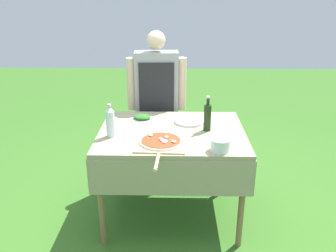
% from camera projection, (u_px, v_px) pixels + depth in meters
% --- Properties ---
extents(ground_plane, '(12.00, 12.00, 0.00)m').
position_uv_depth(ground_plane, '(171.00, 213.00, 3.19)').
color(ground_plane, '#386B23').
extents(prep_table, '(1.20, 0.95, 0.81)m').
position_uv_depth(prep_table, '(172.00, 141.00, 2.93)').
color(prep_table, gray).
rests_on(prep_table, ground).
extents(person_cook, '(0.57, 0.20, 1.53)m').
position_uv_depth(person_cook, '(157.00, 96.00, 3.47)').
color(person_cook, '#4C4C51').
rests_on(person_cook, ground).
extents(pizza_on_peel, '(0.39, 0.63, 0.05)m').
position_uv_depth(pizza_on_peel, '(161.00, 142.00, 2.65)').
color(pizza_on_peel, '#D1B27F').
rests_on(pizza_on_peel, prep_table).
extents(oil_bottle, '(0.06, 0.06, 0.29)m').
position_uv_depth(oil_bottle, '(207.00, 117.00, 2.86)').
color(oil_bottle, black).
rests_on(oil_bottle, prep_table).
extents(water_bottle, '(0.07, 0.07, 0.26)m').
position_uv_depth(water_bottle, '(110.00, 121.00, 2.74)').
color(water_bottle, silver).
rests_on(water_bottle, prep_table).
extents(herb_container, '(0.21, 0.17, 0.04)m').
position_uv_depth(herb_container, '(142.00, 117.00, 3.13)').
color(herb_container, silver).
rests_on(herb_container, prep_table).
extents(mixing_tub, '(0.14, 0.14, 0.09)m').
position_uv_depth(mixing_tub, '(220.00, 145.00, 2.53)').
color(mixing_tub, silver).
rests_on(mixing_tub, prep_table).
extents(plate_stack, '(0.26, 0.26, 0.02)m').
position_uv_depth(plate_stack, '(189.00, 121.00, 3.07)').
color(plate_stack, white).
rests_on(plate_stack, prep_table).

